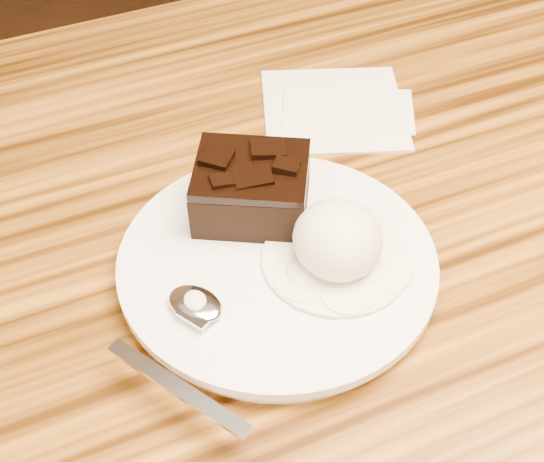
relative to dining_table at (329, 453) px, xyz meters
name	(u,v)px	position (x,y,z in m)	size (l,w,h in m)	color
dining_table	(329,453)	(0.00, 0.00, 0.00)	(1.20, 0.80, 0.75)	black
plate	(277,267)	(-0.08, -0.03, 0.38)	(0.24, 0.24, 0.02)	white
brownie	(252,191)	(-0.08, 0.03, 0.42)	(0.09, 0.08, 0.04)	black
ice_cream_scoop	(338,240)	(-0.04, -0.05, 0.42)	(0.07, 0.07, 0.05)	silver
melt_puddle	(336,260)	(-0.04, -0.05, 0.40)	(0.11, 0.11, 0.00)	white
spoon	(196,305)	(-0.15, -0.05, 0.40)	(0.03, 0.17, 0.01)	silver
napkin	(334,108)	(0.06, 0.14, 0.38)	(0.13, 0.13, 0.01)	white
crumb_a	(328,245)	(-0.04, -0.03, 0.40)	(0.01, 0.01, 0.00)	black
crumb_b	(283,238)	(-0.07, -0.01, 0.40)	(0.01, 0.01, 0.00)	black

